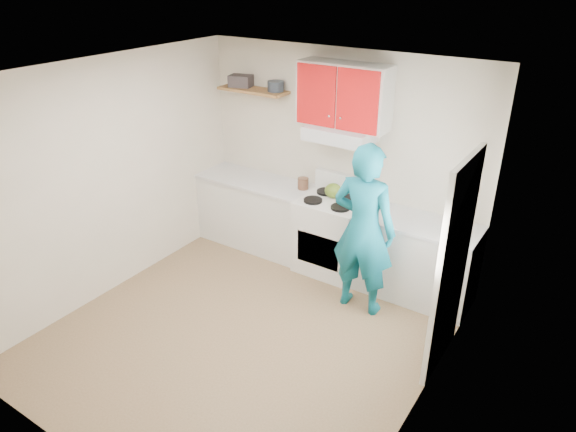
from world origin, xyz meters
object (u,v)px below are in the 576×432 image
Objects in this scene: stove at (331,235)px; kettle at (333,191)px; tin at (276,86)px; crock at (303,184)px; person at (364,230)px.

kettle is at bearing 117.70° from stove.
tin reaches higher than crock.
tin reaches higher than kettle.
tin is 1.42m from kettle.
stove is at bearing -41.41° from kettle.
tin is at bearing -167.25° from kettle.
person reaches higher than kettle.
kettle is 0.43m from crock.
stove is 5.76× the size of crock.
crock is at bearing -12.90° from tin.
stove is 4.55× the size of kettle.
stove is 4.67× the size of tin.
stove is at bearing -12.76° from tin.
person is at bearing -19.97° from kettle.
kettle is (0.90, -0.13, -1.09)m from tin.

